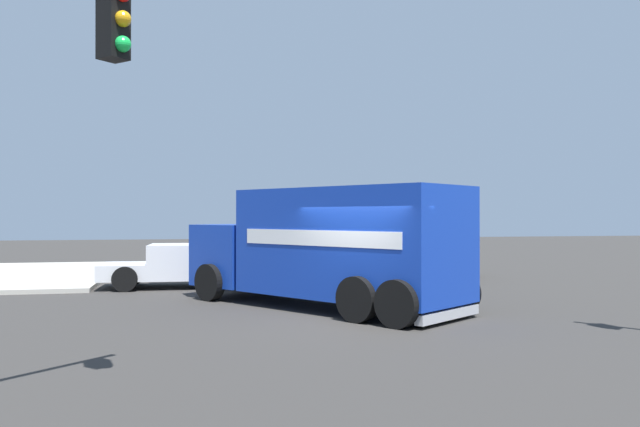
# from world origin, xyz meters

# --- Properties ---
(ground_plane) EXTENTS (100.00, 100.00, 0.00)m
(ground_plane) POSITION_xyz_m (0.00, 0.00, 0.00)
(ground_plane) COLOR #33302D
(delivery_truck) EXTENTS (7.73, 6.56, 2.96)m
(delivery_truck) POSITION_xyz_m (2.14, 0.22, 1.53)
(delivery_truck) COLOR #1438AD
(delivery_truck) RESTS_ON ground
(pickup_white) EXTENTS (2.48, 5.30, 1.38)m
(pickup_white) POSITION_xyz_m (7.51, 3.81, 0.73)
(pickup_white) COLOR white
(pickup_white) RESTS_ON ground
(sedan_black) EXTENTS (2.23, 4.40, 1.31)m
(sedan_black) POSITION_xyz_m (9.13, -4.78, 0.63)
(sedan_black) COLOR black
(sedan_black) RESTS_ON ground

